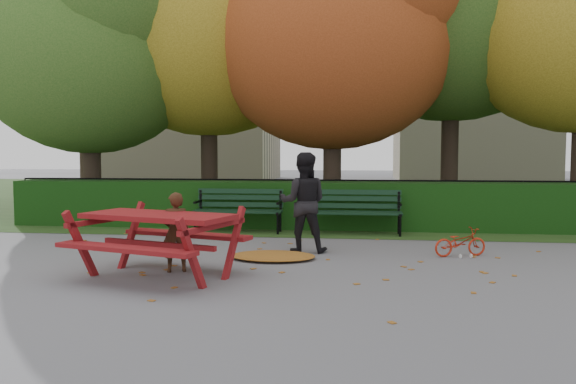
# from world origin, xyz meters

# --- Properties ---
(ground) EXTENTS (90.00, 90.00, 0.00)m
(ground) POSITION_xyz_m (0.00, 0.00, 0.00)
(ground) COLOR slate
(ground) RESTS_ON ground
(grass_strip) EXTENTS (90.00, 90.00, 0.00)m
(grass_strip) POSITION_xyz_m (0.00, 14.00, 0.01)
(grass_strip) COLOR #223E16
(grass_strip) RESTS_ON ground
(building_left) EXTENTS (10.00, 7.00, 15.00)m
(building_left) POSITION_xyz_m (-9.00, 26.00, 7.50)
(building_left) COLOR tan
(building_left) RESTS_ON ground
(building_right) EXTENTS (9.00, 6.00, 12.00)m
(building_right) POSITION_xyz_m (8.00, 28.00, 6.00)
(building_right) COLOR tan
(building_right) RESTS_ON ground
(hedge) EXTENTS (13.00, 0.90, 1.00)m
(hedge) POSITION_xyz_m (0.00, 4.50, 0.50)
(hedge) COLOR black
(hedge) RESTS_ON ground
(iron_fence) EXTENTS (14.00, 0.04, 1.02)m
(iron_fence) POSITION_xyz_m (0.00, 5.30, 0.54)
(iron_fence) COLOR black
(iron_fence) RESTS_ON ground
(tree_a) EXTENTS (5.88, 5.60, 7.48)m
(tree_a) POSITION_xyz_m (-5.19, 5.58, 4.52)
(tree_a) COLOR #30201A
(tree_a) RESTS_ON ground
(tree_b) EXTENTS (6.72, 6.40, 8.79)m
(tree_b) POSITION_xyz_m (-2.44, 6.75, 5.40)
(tree_b) COLOR #30201A
(tree_b) RESTS_ON ground
(tree_c) EXTENTS (6.30, 6.00, 8.00)m
(tree_c) POSITION_xyz_m (0.83, 5.96, 4.82)
(tree_c) COLOR #30201A
(tree_c) RESTS_ON ground
(tree_f) EXTENTS (6.93, 6.60, 9.19)m
(tree_f) POSITION_xyz_m (-7.13, 9.24, 5.69)
(tree_f) COLOR #30201A
(tree_f) RESTS_ON ground
(bench_left) EXTENTS (1.80, 0.57, 0.88)m
(bench_left) POSITION_xyz_m (-1.30, 3.70, 0.52)
(bench_left) COLOR black
(bench_left) RESTS_ON ground
(bench_right) EXTENTS (1.80, 0.57, 0.88)m
(bench_right) POSITION_xyz_m (1.10, 3.70, 0.52)
(bench_right) COLOR black
(bench_right) RESTS_ON ground
(picnic_table) EXTENTS (2.34, 2.09, 0.95)m
(picnic_table) POSITION_xyz_m (-1.46, -0.58, 0.65)
(picnic_table) COLOR maroon
(picnic_table) RESTS_ON ground
(leaf_pile) EXTENTS (1.53, 1.28, 0.09)m
(leaf_pile) POSITION_xyz_m (-0.16, 0.87, 0.05)
(leaf_pile) COLOR brown
(leaf_pile) RESTS_ON ground
(leaf_scatter) EXTENTS (9.00, 5.70, 0.01)m
(leaf_scatter) POSITION_xyz_m (0.00, 0.30, 0.01)
(leaf_scatter) COLOR brown
(leaf_scatter) RESTS_ON ground
(child) EXTENTS (0.47, 0.40, 1.09)m
(child) POSITION_xyz_m (-1.34, -0.22, 0.55)
(child) COLOR #3B2213
(child) RESTS_ON ground
(adult) EXTENTS (0.81, 0.64, 1.64)m
(adult) POSITION_xyz_m (0.24, 1.54, 0.82)
(adult) COLOR black
(adult) RESTS_ON ground
(bicycle) EXTENTS (0.91, 0.56, 0.45)m
(bicycle) POSITION_xyz_m (2.73, 1.44, 0.23)
(bicycle) COLOR #B52510
(bicycle) RESTS_ON ground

